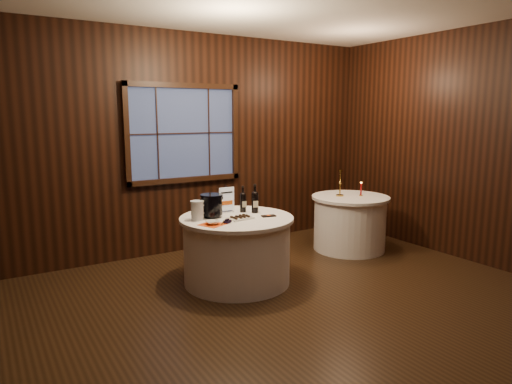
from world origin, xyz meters
TOP-DOWN VIEW (x-y plane):
  - ground at (0.00, 0.00)m, footprint 6.00×6.00m
  - back_wall at (0.00, 2.48)m, footprint 6.00×0.10m
  - main_table at (0.00, 1.00)m, footprint 1.28×1.28m
  - side_table at (2.00, 1.30)m, footprint 1.08×1.08m
  - sign_stand at (0.01, 1.26)m, footprint 0.19×0.09m
  - port_bottle_left at (0.19, 1.18)m, footprint 0.07×0.08m
  - port_bottle_right at (0.29, 1.08)m, footprint 0.08×0.09m
  - ice_bucket at (-0.24, 1.13)m, footprint 0.25×0.25m
  - chocolate_plate at (-0.02, 0.89)m, footprint 0.29×0.21m
  - chocolate_box at (0.32, 0.83)m, footprint 0.17×0.11m
  - grape_bunch at (-0.22, 0.77)m, footprint 0.19×0.11m
  - glass_pitcher at (-0.43, 1.09)m, footprint 0.20×0.15m
  - orange_napkin at (-0.39, 0.82)m, footprint 0.31×0.31m
  - cracker_bowl at (-0.39, 0.82)m, footprint 0.16×0.16m
  - brass_candlestick at (1.88, 1.39)m, footprint 0.11×0.11m
  - red_candle at (2.14, 1.24)m, footprint 0.05×0.05m

SIDE VIEW (x-z plane):
  - ground at x=0.00m, z-range 0.00..0.00m
  - main_table at x=0.00m, z-range 0.00..0.77m
  - side_table at x=2.00m, z-range 0.00..0.77m
  - orange_napkin at x=-0.39m, z-range 0.77..0.77m
  - chocolate_box at x=0.32m, z-range 0.77..0.78m
  - chocolate_plate at x=-0.02m, z-range 0.77..0.81m
  - grape_bunch at x=-0.22m, z-range 0.77..0.81m
  - cracker_bowl at x=-0.39m, z-range 0.77..0.81m
  - red_candle at x=2.14m, z-range 0.75..0.95m
  - sign_stand at x=0.01m, z-range 0.72..1.03m
  - glass_pitcher at x=-0.43m, z-range 0.77..0.98m
  - port_bottle_left at x=0.19m, z-range 0.75..1.06m
  - brass_candlestick at x=1.88m, z-range 0.72..1.09m
  - ice_bucket at x=-0.24m, z-range 0.78..1.04m
  - port_bottle_right at x=0.29m, z-range 0.75..1.08m
  - back_wall at x=0.00m, z-range 0.04..3.04m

